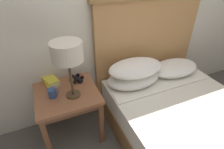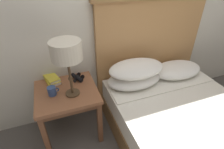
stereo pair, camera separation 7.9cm
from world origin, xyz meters
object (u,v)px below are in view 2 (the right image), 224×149
table_lamp (66,52)px  coffee_mug (52,91)px  nightstand (67,95)px  book_stacked_on_top (52,78)px  binoculars_pair (77,78)px  book_on_nightstand (52,81)px  bed (190,129)px

table_lamp → coffee_mug: (-0.18, 0.05, -0.38)m
nightstand → book_stacked_on_top: bearing=121.8°
binoculars_pair → coffee_mug: bearing=-146.4°
nightstand → table_lamp: 0.51m
table_lamp → coffee_mug: bearing=164.5°
book_stacked_on_top → table_lamp: bearing=-58.3°
book_on_nightstand → nightstand: bearing=-57.5°
bed → coffee_mug: size_ratio=19.48×
binoculars_pair → table_lamp: bearing=-110.3°
book_on_nightstand → binoculars_pair: binoculars_pair is taller
table_lamp → book_stacked_on_top: table_lamp is taller
bed → book_stacked_on_top: bed is taller
book_stacked_on_top → bed: bearing=-36.3°
nightstand → book_stacked_on_top: (-0.11, 0.18, 0.12)m
book_on_nightstand → book_stacked_on_top: 0.03m
nightstand → coffee_mug: (-0.12, -0.04, 0.12)m
bed → coffee_mug: bearing=151.9°
bed → book_stacked_on_top: 1.42m
book_on_nightstand → coffee_mug: bearing=-93.3°
bed → table_lamp: size_ratio=3.85×
nightstand → bed: bed is taller
table_lamp → book_stacked_on_top: (-0.17, 0.27, -0.38)m
table_lamp → book_on_nightstand: table_lamp is taller
table_lamp → book_on_nightstand: size_ratio=2.47×
bed → coffee_mug: 1.32m
book_stacked_on_top → nightstand: bearing=-58.2°
bed → book_on_nightstand: size_ratio=9.51×
bed → book_on_nightstand: bearing=143.9°
book_on_nightstand → binoculars_pair: bearing=-9.3°
binoculars_pair → coffee_mug: size_ratio=1.57×
nightstand → binoculars_pair: 0.21m
bed → book_on_nightstand: (-1.12, 0.82, 0.29)m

